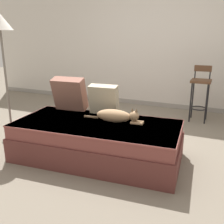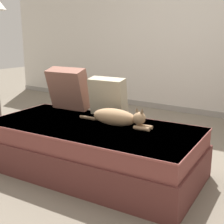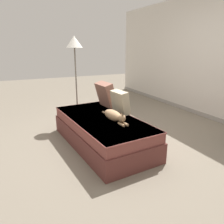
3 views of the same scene
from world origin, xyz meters
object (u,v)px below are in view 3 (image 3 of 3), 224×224
at_px(couch, 102,131).
at_px(cat, 114,116).
at_px(throw_pillow_middle, 120,102).
at_px(throw_pillow_corner, 106,95).
at_px(floor_lamp, 75,50).

distance_m(couch, cat, 0.37).
xyz_separation_m(couch, throw_pillow_middle, (-0.08, 0.36, 0.41)).
height_order(throw_pillow_middle, cat, throw_pillow_middle).
bearing_deg(throw_pillow_middle, cat, -41.49).
height_order(throw_pillow_corner, throw_pillow_middle, throw_pillow_corner).
height_order(couch, cat, cat).
relative_size(couch, throw_pillow_corner, 4.43).
xyz_separation_m(throw_pillow_middle, floor_lamp, (-1.24, -0.36, 0.80)).
xyz_separation_m(couch, cat, (0.20, 0.11, 0.30)).
bearing_deg(throw_pillow_middle, floor_lamp, -163.76).
bearing_deg(throw_pillow_corner, throw_pillow_middle, 4.61).
distance_m(throw_pillow_middle, cat, 0.39).
distance_m(cat, floor_lamp, 1.77).
bearing_deg(floor_lamp, cat, 4.39).
bearing_deg(cat, throw_pillow_corner, 164.78).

